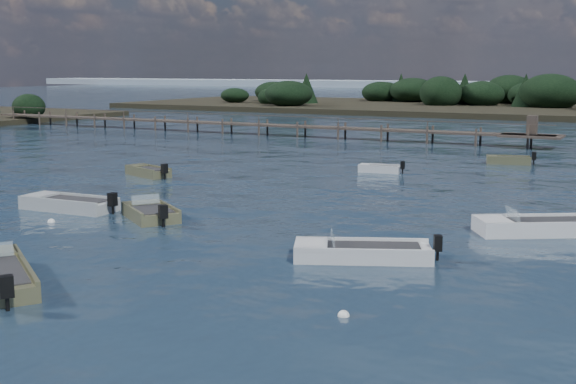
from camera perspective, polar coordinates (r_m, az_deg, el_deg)
The scene contains 12 objects.
ground at distance 76.05m, azimuth 17.14°, elevation 4.37°, with size 400.00×400.00×0.00m, color #172636.
dinghy_mid_white_a at distance 25.17m, azimuth 5.87°, elevation -4.96°, with size 5.04×3.51×1.18m.
tender_far_grey_b at distance 52.30m, azimuth 17.02°, elevation 2.31°, with size 3.35×1.89×1.12m.
dinghy_mid_grey at distance 35.21m, azimuth -16.91°, elevation -1.08°, with size 5.01×2.00×1.26m.
tender_far_grey at distance 45.17m, azimuth -10.99°, elevation 1.46°, with size 3.70×2.36×1.18m.
dinghy_mid_white_b at distance 30.58m, azimuth 19.14°, elevation -2.79°, with size 5.15×4.12×1.32m.
dinghy_extra_a at distance 32.20m, azimuth -10.80°, elevation -1.82°, with size 3.60×3.24×1.23m.
tender_far_white at distance 46.26m, azimuth 7.25°, elevation 1.72°, with size 2.96×1.36×0.99m.
buoy_b at distance 19.56m, azimuth 4.41°, elevation -9.74°, with size 0.32×0.32×0.32m, color white.
buoy_c at distance 32.63m, azimuth -18.20°, elevation -2.29°, with size 0.32×0.32×0.32m, color white.
jetty at distance 72.17m, azimuth -1.99°, elevation 5.31°, with size 64.50×3.20×3.40m.
distant_haze at distance 265.75m, azimuth 4.78°, elevation 8.26°, with size 280.00×20.00×2.40m, color #94A6B7.
Camera 1 is at (13.97, -14.48, 6.50)m, focal length 45.00 mm.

